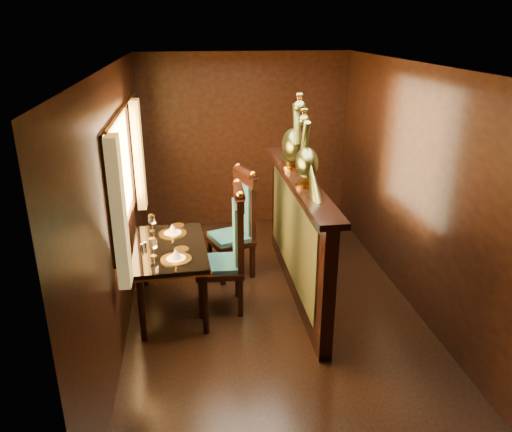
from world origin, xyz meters
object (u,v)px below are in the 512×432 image
at_px(chair_right, 239,220).
at_px(peacock_left, 307,149).
at_px(chair_left, 231,246).
at_px(dining_table, 170,252).
at_px(peacock_right, 294,130).

distance_m(chair_right, peacock_left, 1.46).
bearing_deg(chair_left, peacock_left, -4.99).
relative_size(chair_right, peacock_left, 1.81).
bearing_deg(peacock_left, dining_table, 174.08).
distance_m(peacock_left, peacock_right, 0.62).
xyz_separation_m(chair_left, peacock_left, (0.75, -0.08, 1.01)).
relative_size(dining_table, peacock_left, 1.72).
distance_m(dining_table, peacock_right, 1.85).
relative_size(dining_table, chair_left, 0.92).
bearing_deg(chair_left, chair_right, 79.38).
xyz_separation_m(chair_right, peacock_left, (0.58, -0.86, 1.04)).
height_order(chair_right, peacock_right, peacock_right).
bearing_deg(peacock_right, dining_table, -160.99).
distance_m(dining_table, chair_left, 0.64).
bearing_deg(peacock_right, peacock_left, -90.00).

